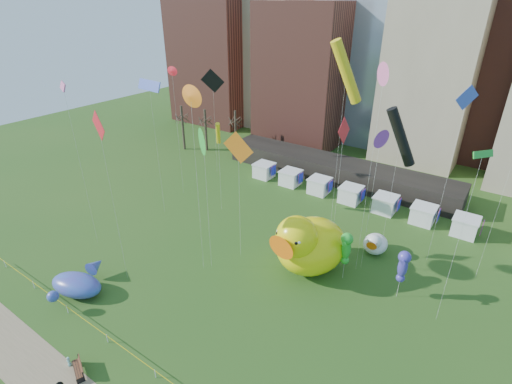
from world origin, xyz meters
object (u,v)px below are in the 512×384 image
Objects in this scene: small_duck at (375,243)px; seahorse_green at (346,246)px; seahorse_purple at (403,264)px; whale_inflatable at (78,283)px; toddler at (69,361)px; park_bench at (79,368)px; big_duck at (308,244)px.

small_duck is 7.01m from seahorse_green.
small_duck is 7.81m from seahorse_purple.
seahorse_green is at bearing 177.73° from seahorse_purple.
seahorse_green is at bearing 24.08° from whale_inflatable.
whale_inflatable is (-26.33, -17.55, -2.86)m from seahorse_purple.
toddler is (-19.14, -23.09, -3.51)m from seahorse_purple.
whale_inflatable reaches higher than toddler.
seahorse_green is 2.68× the size of park_bench.
seahorse_green is 27.08m from whale_inflatable.
seahorse_purple is 29.31m from park_bench.
seahorse_green reaches higher than toddler.
seahorse_purple is (5.54, 0.46, -0.12)m from seahorse_green.
park_bench is (-17.84, -23.00, -3.41)m from seahorse_purple.
whale_inflatable is at bearing -153.35° from seahorse_purple.
toddler is (-14.74, -28.97, -0.85)m from small_duck.
whale_inflatable is (-16.97, -16.26, -2.24)m from big_duck.
seahorse_purple is at bearing 75.04° from park_bench.
whale_inflatable is (-20.80, -17.09, -2.98)m from seahorse_green.
whale_inflatable is at bearing -125.68° from big_duck.
whale_inflatable is 3.35× the size of park_bench.
seahorse_green is at bearing 81.08° from toddler.
whale_inflatable is 10.10m from park_bench.
toddler is at bearing -52.97° from whale_inflatable.
seahorse_purple is at bearing -56.46° from small_duck.
seahorse_purple is 30.20m from toddler.
big_duck reaches higher than seahorse_green.
whale_inflatable is at bearing -136.41° from small_duck.
small_duck is 32.51m from toddler.
park_bench is (-8.48, -21.72, -2.78)m from big_duck.
park_bench is (-13.44, -28.88, -0.75)m from small_duck.
park_bench is at bearing 26.09° from toddler.
small_duck is at bearing 74.14° from seahorse_green.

